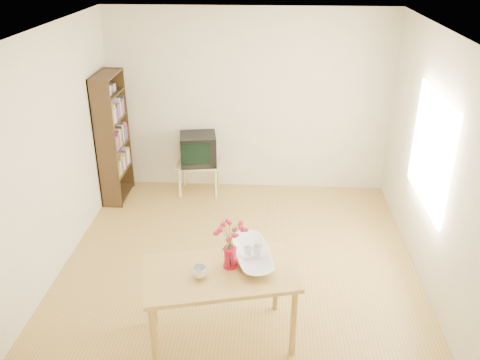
# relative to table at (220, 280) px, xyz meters

# --- Properties ---
(room) EXTENTS (4.50, 4.50, 4.50)m
(room) POSITION_rel_table_xyz_m (0.13, 1.06, 0.64)
(room) COLOR olive
(room) RESTS_ON ground
(table) EXTENTS (1.46, 1.04, 0.75)m
(table) POSITION_rel_table_xyz_m (0.00, 0.00, 0.00)
(table) COLOR #AD853B
(table) RESTS_ON ground
(tv_stand) EXTENTS (0.60, 0.45, 0.46)m
(tv_stand) POSITION_rel_table_xyz_m (-0.60, 3.02, -0.27)
(tv_stand) COLOR tan
(tv_stand) RESTS_ON ground
(bookshelf) EXTENTS (0.28, 0.70, 1.80)m
(bookshelf) POSITION_rel_table_xyz_m (-1.75, 2.80, 0.18)
(bookshelf) COLOR black
(bookshelf) RESTS_ON ground
(pitcher) EXTENTS (0.13, 0.21, 0.19)m
(pitcher) POSITION_rel_table_xyz_m (0.09, 0.09, 0.18)
(pitcher) COLOR red
(pitcher) RESTS_ON table
(flowers) EXTENTS (0.22, 0.22, 0.31)m
(flowers) POSITION_rel_table_xyz_m (0.09, 0.08, 0.42)
(flowers) COLOR #C42E50
(flowers) RESTS_ON pitcher
(mug) EXTENTS (0.17, 0.17, 0.10)m
(mug) POSITION_rel_table_xyz_m (-0.16, -0.09, 0.14)
(mug) COLOR white
(mug) RESTS_ON table
(bowl) EXTENTS (0.57, 0.57, 0.45)m
(bowl) POSITION_rel_table_xyz_m (0.28, 0.22, 0.31)
(bowl) COLOR white
(bowl) RESTS_ON table
(teacup_a) EXTENTS (0.09, 0.09, 0.07)m
(teacup_a) POSITION_rel_table_xyz_m (0.24, 0.22, 0.27)
(teacup_a) COLOR white
(teacup_a) RESTS_ON bowl
(teacup_b) EXTENTS (0.10, 0.10, 0.07)m
(teacup_b) POSITION_rel_table_xyz_m (0.32, 0.24, 0.27)
(teacup_b) COLOR white
(teacup_b) RESTS_ON bowl
(television) EXTENTS (0.57, 0.54, 0.43)m
(television) POSITION_rel_table_xyz_m (-0.60, 3.04, 0.02)
(television) COLOR black
(television) RESTS_ON tv_stand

